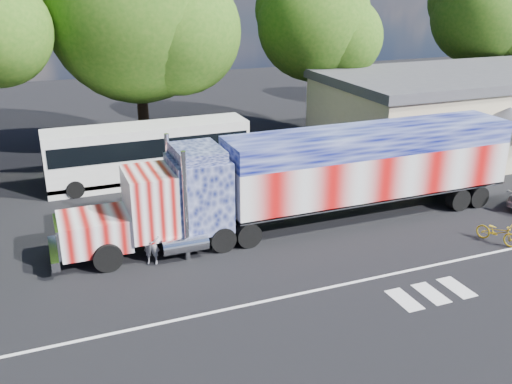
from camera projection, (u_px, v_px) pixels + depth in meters
name	position (u px, v px, depth m)	size (l,w,h in m)	color
ground	(282.00, 257.00, 24.23)	(100.00, 100.00, 0.00)	black
lane_markings	(364.00, 292.00, 21.54)	(30.00, 2.67, 0.01)	silver
semi_truck	(319.00, 175.00, 26.76)	(22.30, 3.52, 4.75)	black
coach_bus	(149.00, 153.00, 32.62)	(11.47, 2.67, 3.34)	silver
hall_building	(480.00, 108.00, 39.61)	(22.40, 12.80, 5.20)	beige
woman	(151.00, 243.00, 23.38)	(0.67, 0.44, 1.83)	slate
bicycle	(497.00, 232.00, 25.39)	(0.67, 1.91, 1.00)	gold
tree_far_ne	(483.00, 15.00, 47.41)	(8.76, 8.35, 12.41)	black
tree_n_mid	(139.00, 14.00, 34.94)	(11.49, 10.94, 14.52)	black
tree_ne_a	(316.00, 24.00, 40.98)	(8.67, 8.26, 12.13)	black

